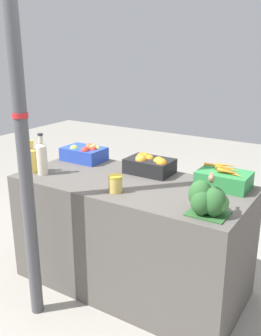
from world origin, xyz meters
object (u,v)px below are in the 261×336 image
object	(u,v)px
carrot_crate	(224,179)
sparrow_bird	(211,178)
orange_crate	(150,164)
broccoli_pile	(208,200)
juice_bottle_golden	(32,159)
apple_crate	(85,153)
pickle_jar	(115,184)
juice_bottle_cloudy	(42,157)
support_pole	(22,136)

from	to	relation	value
carrot_crate	sparrow_bird	bearing A→B (deg)	-80.35
carrot_crate	sparrow_bird	world-z (taller)	sparrow_bird
carrot_crate	orange_crate	bearing A→B (deg)	-179.56
broccoli_pile	juice_bottle_golden	bearing A→B (deg)	178.94
apple_crate	pickle_jar	bearing A→B (deg)	-36.22
juice_bottle_golden	pickle_jar	world-z (taller)	juice_bottle_golden
apple_crate	pickle_jar	world-z (taller)	apple_crate
apple_crate	juice_bottle_cloudy	distance (m)	0.45
orange_crate	juice_bottle_cloudy	distance (m)	0.79
orange_crate	broccoli_pile	xyz separation A→B (m)	(0.63, -0.47, 0.02)
orange_crate	pickle_jar	size ratio (longest dim) A/B	3.03
juice_bottle_golden	pickle_jar	distance (m)	0.76
orange_crate	juice_bottle_cloudy	world-z (taller)	juice_bottle_cloudy
orange_crate	juice_bottle_cloudy	bearing A→B (deg)	-145.92
pickle_jar	apple_crate	bearing A→B (deg)	143.78
juice_bottle_cloudy	support_pole	bearing A→B (deg)	-56.57
support_pole	pickle_jar	xyz separation A→B (m)	(0.40, 0.39, -0.34)
sparrow_bird	apple_crate	bearing A→B (deg)	-130.76
juice_bottle_golden	sparrow_bird	world-z (taller)	sparrow_bird
orange_crate	pickle_jar	distance (m)	0.45
juice_bottle_cloudy	apple_crate	bearing A→B (deg)	85.06
support_pole	broccoli_pile	distance (m)	1.14
pickle_jar	sparrow_bird	size ratio (longest dim) A/B	0.86
apple_crate	support_pole	bearing A→B (deg)	-75.17
support_pole	orange_crate	bearing A→B (deg)	64.79
juice_bottle_cloudy	carrot_crate	bearing A→B (deg)	20.12
carrot_crate	juice_bottle_golden	size ratio (longest dim) A/B	1.40
support_pole	carrot_crate	xyz separation A→B (m)	(0.96, 0.84, -0.34)
apple_crate	juice_bottle_golden	xyz separation A→B (m)	(-0.14, -0.45, 0.04)
orange_crate	juice_bottle_golden	size ratio (longest dim) A/B	1.40
support_pole	pickle_jar	distance (m)	0.65
broccoli_pile	juice_bottle_cloudy	size ratio (longest dim) A/B	0.74
support_pole	carrot_crate	bearing A→B (deg)	41.23
support_pole	apple_crate	bearing A→B (deg)	104.83
orange_crate	apple_crate	bearing A→B (deg)	179.89
carrot_crate	juice_bottle_cloudy	xyz separation A→B (m)	(-1.22, -0.45, 0.07)
carrot_crate	pickle_jar	world-z (taller)	carrot_crate
orange_crate	broccoli_pile	distance (m)	0.79
support_pole	sparrow_bird	bearing A→B (deg)	19.12
sparrow_bird	orange_crate	bearing A→B (deg)	-146.38
orange_crate	broccoli_pile	world-z (taller)	broccoli_pile
support_pole	juice_bottle_cloudy	size ratio (longest dim) A/B	7.93
apple_crate	pickle_jar	distance (m)	0.77
support_pole	juice_bottle_golden	distance (m)	0.62
carrot_crate	juice_bottle_cloudy	world-z (taller)	juice_bottle_cloudy
carrot_crate	pickle_jar	xyz separation A→B (m)	(-0.57, -0.46, -0.00)
apple_crate	juice_bottle_cloudy	xyz separation A→B (m)	(-0.04, -0.45, 0.07)
support_pole	sparrow_bird	size ratio (longest dim) A/B	18.68
apple_crate	carrot_crate	size ratio (longest dim) A/B	1.00
carrot_crate	broccoli_pile	size ratio (longest dim) A/B	1.49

